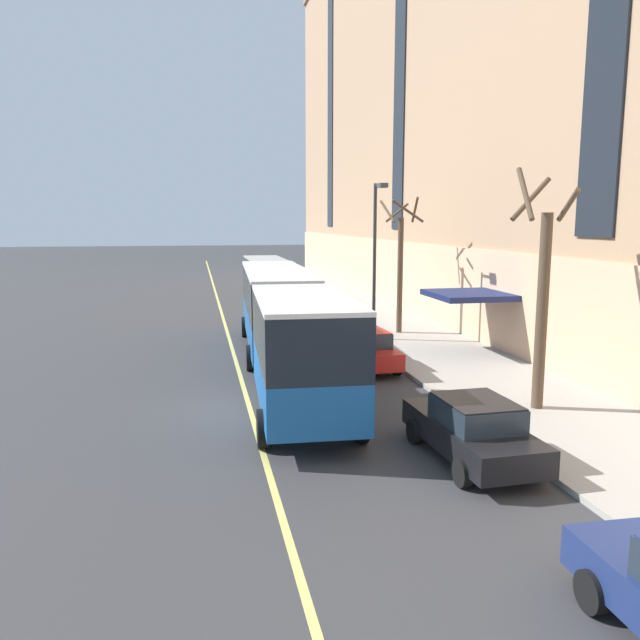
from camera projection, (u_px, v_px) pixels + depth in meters
ground_plane at (241, 409)px, 19.13m from camera, size 260.00×260.00×0.00m
sidewalk at (474, 370)px, 23.78m from camera, size 5.38×160.00×0.15m
city_bus at (284, 317)px, 23.48m from camera, size 3.64×18.90×3.65m
parked_car_champagne_0 at (305, 305)px, 36.74m from camera, size 2.01×4.83×1.56m
parked_car_black_1 at (472, 429)px, 14.90m from camera, size 2.11×4.53×1.56m
parked_car_red_3 at (364, 349)px, 24.25m from camera, size 2.10×4.50×1.56m
parked_car_green_4 at (276, 283)px, 49.72m from camera, size 1.94×4.44×1.56m
parked_car_black_6 at (328, 322)px, 30.57m from camera, size 2.01×4.61×1.56m
street_tree_mid_block at (541, 295)px, 18.29m from camera, size 1.67×1.66×7.12m
street_tree_far_uptown at (400, 263)px, 30.86m from camera, size 1.82×1.60×6.71m
street_lamp at (376, 246)px, 28.76m from camera, size 0.36×1.48×7.25m
fire_hydrant at (327, 304)px, 39.60m from camera, size 0.42×0.24×0.72m
lane_centerline at (243, 384)px, 22.09m from camera, size 0.16×140.00×0.01m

